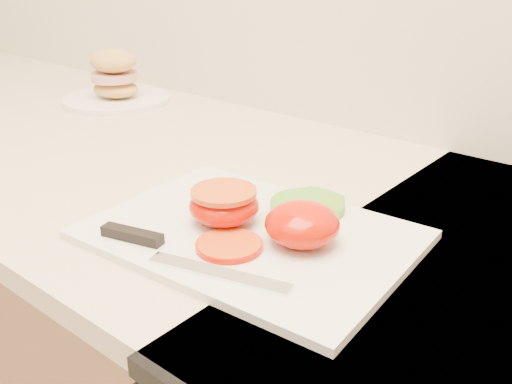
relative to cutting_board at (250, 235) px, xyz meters
The scene contains 7 objects.
cutting_board is the anchor object (origin of this frame).
tomato_half_dome 0.07m from the cutting_board, 13.45° to the left, with size 0.08×0.08×0.05m, color red.
tomato_half_cut 0.05m from the cutting_board, behind, with size 0.08×0.08×0.04m.
tomato_slice_0 0.05m from the cutting_board, 78.96° to the right, with size 0.07×0.07×0.01m, color orange.
lettuce_leaf_0 0.09m from the cutting_board, 73.54° to the left, with size 0.10×0.07×0.02m, color #70B830.
knife 0.10m from the cutting_board, 111.61° to the right, with size 0.24×0.06×0.01m.
sandwich_plate 0.68m from the cutting_board, 155.21° to the left, with size 0.22×0.22×0.11m.
Camera 1 is at (0.49, 1.12, 1.24)m, focal length 40.00 mm.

